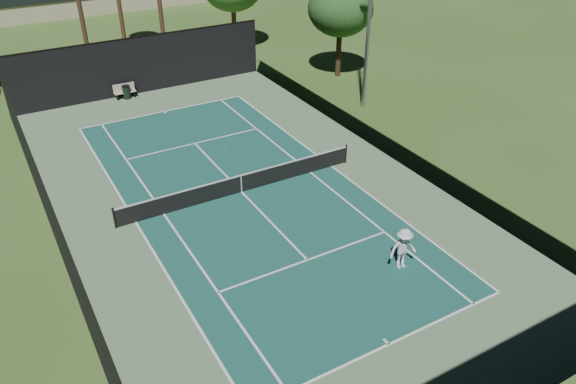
{
  "coord_description": "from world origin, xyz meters",
  "views": [
    {
      "loc": [
        -10.06,
        -22.31,
        14.84
      ],
      "look_at": [
        1.0,
        -3.0,
        1.3
      ],
      "focal_mm": 35.0,
      "sensor_mm": 36.0,
      "label": 1
    }
  ],
  "objects_px": {
    "tennis_ball_b": "(191,189)",
    "park_bench": "(124,90)",
    "player": "(403,249)",
    "tennis_ball_c": "(226,147)",
    "tennis_net": "(241,183)",
    "tennis_ball_d": "(85,189)",
    "trash_bin": "(126,92)"
  },
  "relations": [
    {
      "from": "tennis_net",
      "to": "tennis_ball_b",
      "type": "distance_m",
      "value": 2.68
    },
    {
      "from": "player",
      "to": "trash_bin",
      "type": "bearing_deg",
      "value": 111.12
    },
    {
      "from": "tennis_ball_b",
      "to": "trash_bin",
      "type": "xyz_separation_m",
      "value": [
        0.66,
        13.83,
        0.45
      ]
    },
    {
      "from": "tennis_ball_b",
      "to": "tennis_net",
      "type": "bearing_deg",
      "value": -36.62
    },
    {
      "from": "tennis_ball_b",
      "to": "player",
      "type": "bearing_deg",
      "value": -62.79
    },
    {
      "from": "player",
      "to": "tennis_ball_c",
      "type": "height_order",
      "value": "player"
    },
    {
      "from": "tennis_ball_d",
      "to": "trash_bin",
      "type": "height_order",
      "value": "trash_bin"
    },
    {
      "from": "tennis_ball_b",
      "to": "tennis_ball_d",
      "type": "height_order",
      "value": "tennis_ball_d"
    },
    {
      "from": "player",
      "to": "park_bench",
      "type": "distance_m",
      "value": 24.77
    },
    {
      "from": "tennis_net",
      "to": "trash_bin",
      "type": "bearing_deg",
      "value": 95.39
    },
    {
      "from": "tennis_ball_b",
      "to": "tennis_ball_c",
      "type": "distance_m",
      "value": 4.89
    },
    {
      "from": "tennis_ball_d",
      "to": "park_bench",
      "type": "relative_size",
      "value": 0.04
    },
    {
      "from": "tennis_ball_b",
      "to": "tennis_ball_d",
      "type": "xyz_separation_m",
      "value": [
        -4.75,
        2.65,
        0.0
      ]
    },
    {
      "from": "player",
      "to": "tennis_net",
      "type": "bearing_deg",
      "value": 120.28
    },
    {
      "from": "tennis_ball_b",
      "to": "park_bench",
      "type": "xyz_separation_m",
      "value": [
        0.59,
        14.04,
        0.52
      ]
    },
    {
      "from": "player",
      "to": "park_bench",
      "type": "height_order",
      "value": "player"
    },
    {
      "from": "tennis_net",
      "to": "tennis_ball_c",
      "type": "distance_m",
      "value": 5.21
    },
    {
      "from": "trash_bin",
      "to": "tennis_ball_c",
      "type": "bearing_deg",
      "value": -74.78
    },
    {
      "from": "tennis_ball_b",
      "to": "trash_bin",
      "type": "height_order",
      "value": "trash_bin"
    },
    {
      "from": "tennis_net",
      "to": "trash_bin",
      "type": "xyz_separation_m",
      "value": [
        -1.45,
        15.4,
        -0.08
      ]
    },
    {
      "from": "tennis_ball_c",
      "to": "trash_bin",
      "type": "bearing_deg",
      "value": 105.22
    },
    {
      "from": "tennis_ball_c",
      "to": "park_bench",
      "type": "distance_m",
      "value": 11.01
    },
    {
      "from": "player",
      "to": "tennis_ball_b",
      "type": "height_order",
      "value": "player"
    },
    {
      "from": "tennis_ball_b",
      "to": "tennis_ball_d",
      "type": "bearing_deg",
      "value": 150.84
    },
    {
      "from": "tennis_ball_c",
      "to": "park_bench",
      "type": "xyz_separation_m",
      "value": [
        -2.9,
        10.61,
        0.52
      ]
    },
    {
      "from": "trash_bin",
      "to": "tennis_ball_d",
      "type": "bearing_deg",
      "value": -115.78
    },
    {
      "from": "tennis_ball_d",
      "to": "tennis_ball_b",
      "type": "bearing_deg",
      "value": -29.16
    },
    {
      "from": "player",
      "to": "tennis_ball_c",
      "type": "distance_m",
      "value": 13.85
    },
    {
      "from": "tennis_ball_b",
      "to": "park_bench",
      "type": "relative_size",
      "value": 0.04
    },
    {
      "from": "tennis_ball_c",
      "to": "trash_bin",
      "type": "relative_size",
      "value": 0.06
    },
    {
      "from": "player",
      "to": "trash_bin",
      "type": "xyz_separation_m",
      "value": [
        -4.62,
        24.1,
        -0.46
      ]
    },
    {
      "from": "tennis_ball_d",
      "to": "park_bench",
      "type": "xyz_separation_m",
      "value": [
        5.33,
        11.39,
        0.52
      ]
    }
  ]
}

